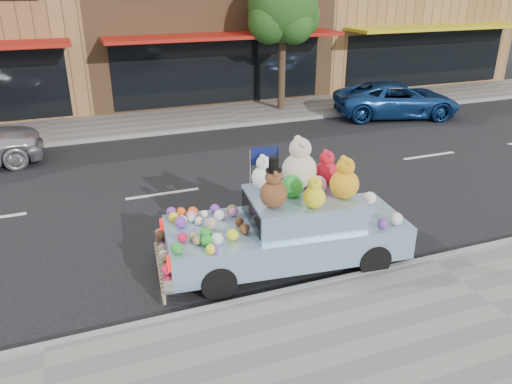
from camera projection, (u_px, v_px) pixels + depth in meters
name	position (u px, v px, depth m)	size (l,w,h in m)	color
ground	(309.00, 173.00, 13.59)	(120.00, 120.00, 0.00)	black
near_sidewalk	(490.00, 306.00, 7.99)	(60.00, 3.00, 0.12)	gray
far_sidewalk	(233.00, 114.00, 19.14)	(60.00, 3.00, 0.12)	gray
near_kerb	(429.00, 260.00, 9.27)	(60.00, 0.12, 0.13)	gray
far_kerb	(246.00, 124.00, 17.85)	(60.00, 0.12, 0.13)	gray
storefront_mid	(193.00, 8.00, 22.41)	(10.00, 9.80, 7.30)	olive
storefront_right	(382.00, 4.00, 25.68)	(10.00, 9.80, 7.30)	#A67645
street_tree	(283.00, 13.00, 18.40)	(3.00, 2.70, 5.22)	#38281C
car_blue	(397.00, 100.00, 18.84)	(2.15, 4.65, 1.29)	navy
art_car	(288.00, 223.00, 9.03)	(4.64, 2.21, 2.30)	black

